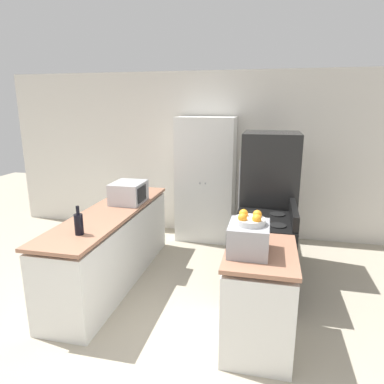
{
  "coord_description": "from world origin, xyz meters",
  "views": [
    {
      "loc": [
        0.9,
        -2.21,
        2.09
      ],
      "look_at": [
        0.0,
        1.76,
        1.05
      ],
      "focal_mm": 32.0,
      "sensor_mm": 36.0,
      "label": 1
    }
  ],
  "objects_px": {
    "toaster_oven": "(248,238)",
    "fruit_bowl": "(250,219)",
    "refrigerator": "(268,201)",
    "wine_bottle": "(79,224)",
    "microwave": "(129,192)",
    "pantry_cabinet": "(206,180)",
    "stove": "(263,257)"
  },
  "relations": [
    {
      "from": "toaster_oven",
      "to": "fruit_bowl",
      "type": "bearing_deg",
      "value": 4.67
    },
    {
      "from": "refrigerator",
      "to": "wine_bottle",
      "type": "height_order",
      "value": "refrigerator"
    },
    {
      "from": "refrigerator",
      "to": "toaster_oven",
      "type": "height_order",
      "value": "refrigerator"
    },
    {
      "from": "refrigerator",
      "to": "microwave",
      "type": "bearing_deg",
      "value": -163.43
    },
    {
      "from": "refrigerator",
      "to": "toaster_oven",
      "type": "relative_size",
      "value": 4.49
    },
    {
      "from": "refrigerator",
      "to": "wine_bottle",
      "type": "distance_m",
      "value": 2.4
    },
    {
      "from": "pantry_cabinet",
      "to": "wine_bottle",
      "type": "bearing_deg",
      "value": -108.03
    },
    {
      "from": "stove",
      "to": "microwave",
      "type": "bearing_deg",
      "value": 170.41
    },
    {
      "from": "stove",
      "to": "fruit_bowl",
      "type": "xyz_separation_m",
      "value": [
        -0.12,
        -0.9,
        0.73
      ]
    },
    {
      "from": "pantry_cabinet",
      "to": "refrigerator",
      "type": "xyz_separation_m",
      "value": [
        0.97,
        -0.74,
        -0.08
      ]
    },
    {
      "from": "fruit_bowl",
      "to": "toaster_oven",
      "type": "bearing_deg",
      "value": -175.33
    },
    {
      "from": "pantry_cabinet",
      "to": "microwave",
      "type": "distance_m",
      "value": 1.46
    },
    {
      "from": "stove",
      "to": "toaster_oven",
      "type": "relative_size",
      "value": 2.68
    },
    {
      "from": "stove",
      "to": "wine_bottle",
      "type": "relative_size",
      "value": 3.73
    },
    {
      "from": "toaster_oven",
      "to": "stove",
      "type": "bearing_deg",
      "value": 81.89
    },
    {
      "from": "wine_bottle",
      "to": "toaster_oven",
      "type": "height_order",
      "value": "wine_bottle"
    },
    {
      "from": "microwave",
      "to": "fruit_bowl",
      "type": "relative_size",
      "value": 1.74
    },
    {
      "from": "toaster_oven",
      "to": "refrigerator",
      "type": "bearing_deg",
      "value": 84.88
    },
    {
      "from": "pantry_cabinet",
      "to": "wine_bottle",
      "type": "relative_size",
      "value": 6.8
    },
    {
      "from": "fruit_bowl",
      "to": "stove",
      "type": "bearing_deg",
      "value": 82.17
    },
    {
      "from": "microwave",
      "to": "toaster_oven",
      "type": "relative_size",
      "value": 1.13
    },
    {
      "from": "wine_bottle",
      "to": "refrigerator",
      "type": "bearing_deg",
      "value": 43.25
    },
    {
      "from": "pantry_cabinet",
      "to": "refrigerator",
      "type": "height_order",
      "value": "pantry_cabinet"
    },
    {
      "from": "toaster_oven",
      "to": "fruit_bowl",
      "type": "xyz_separation_m",
      "value": [
        0.0,
        0.0,
        0.16
      ]
    },
    {
      "from": "stove",
      "to": "microwave",
      "type": "relative_size",
      "value": 2.37
    },
    {
      "from": "pantry_cabinet",
      "to": "microwave",
      "type": "xyz_separation_m",
      "value": [
        -0.75,
        -1.25,
        0.06
      ]
    },
    {
      "from": "microwave",
      "to": "fruit_bowl",
      "type": "xyz_separation_m",
      "value": [
        1.57,
        -1.19,
        0.16
      ]
    },
    {
      "from": "microwave",
      "to": "toaster_oven",
      "type": "height_order",
      "value": "microwave"
    },
    {
      "from": "stove",
      "to": "toaster_oven",
      "type": "height_order",
      "value": "toaster_oven"
    },
    {
      "from": "microwave",
      "to": "stove",
      "type": "bearing_deg",
      "value": -9.59
    },
    {
      "from": "microwave",
      "to": "toaster_oven",
      "type": "bearing_deg",
      "value": -37.19
    },
    {
      "from": "pantry_cabinet",
      "to": "microwave",
      "type": "relative_size",
      "value": 4.32
    }
  ]
}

